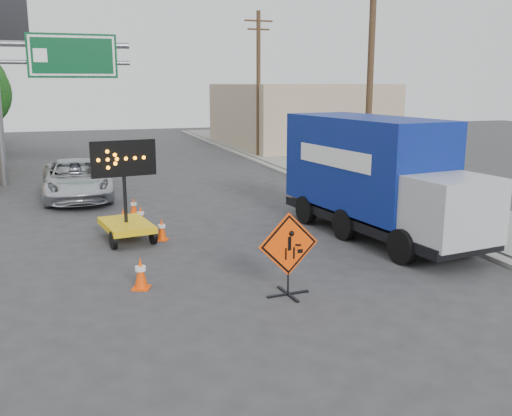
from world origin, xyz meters
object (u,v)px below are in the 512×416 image
construction_sign (288,252)px  pickup_truck (76,179)px  box_truck (376,184)px  arrow_board (126,219)px

construction_sign → pickup_truck: (-4.26, 13.07, -0.21)m
construction_sign → box_truck: box_truck is taller
arrow_board → pickup_truck: 7.41m
box_truck → arrow_board: bearing=158.4°
pickup_truck → box_truck: (8.68, -9.15, 0.86)m
construction_sign → box_truck: size_ratio=0.24×
pickup_truck → construction_sign: bearing=-73.4°
box_truck → pickup_truck: bearing=126.0°
box_truck → construction_sign: bearing=-146.0°
construction_sign → arrow_board: arrow_board is taller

